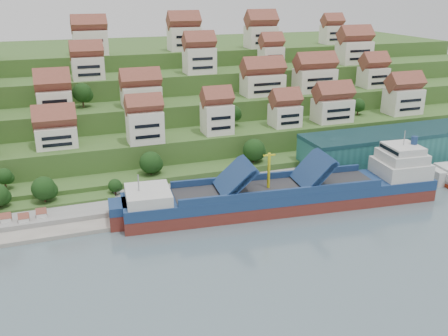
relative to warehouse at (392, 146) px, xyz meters
name	(u,v)px	position (x,y,z in m)	size (l,w,h in m)	color
ground	(263,212)	(-52.00, -17.00, -7.20)	(300.00, 300.00, 0.00)	slate
quay	(304,179)	(-32.00, -2.00, -6.10)	(180.00, 14.00, 2.20)	gray
pebble_beach	(25,224)	(-110.00, -5.00, -6.70)	(45.00, 20.00, 1.00)	gray
hillside	(168,94)	(-52.00, 86.55, 3.46)	(260.00, 128.00, 31.00)	#2D4C1E
hillside_village	(203,79)	(-48.92, 43.65, 17.22)	(160.87, 62.10, 29.05)	silver
hillside_trees	(162,118)	(-68.26, 26.11, 8.73)	(133.74, 62.72, 30.77)	#183B13
warehouse	(392,146)	(0.00, 0.00, 0.00)	(60.00, 15.00, 10.00)	#256562
flagpole	(308,167)	(-33.89, -7.00, -0.32)	(1.28, 0.16, 8.00)	gray
beach_huts	(15,222)	(-112.00, -6.25, -5.10)	(14.40, 3.70, 2.20)	white
cargo_ship	(292,194)	(-43.60, -16.43, -3.72)	(84.04, 20.46, 18.52)	maroon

